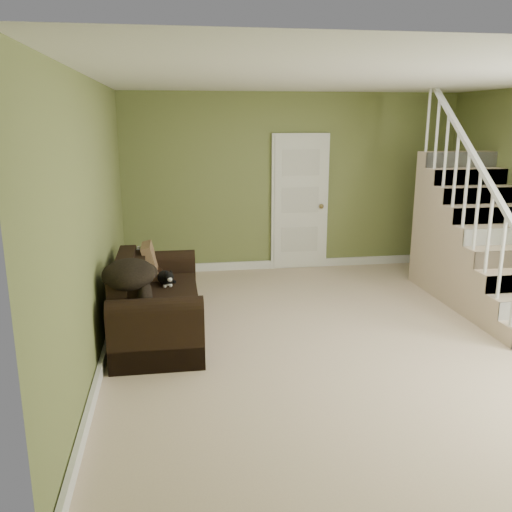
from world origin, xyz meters
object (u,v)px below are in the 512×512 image
object	(u,v)px
sofa	(154,305)
cat	(165,278)
side_table	(140,288)
banana	(178,302)

from	to	relation	value
sofa	cat	bearing A→B (deg)	66.91
sofa	side_table	distance (m)	0.73
sofa	banana	size ratio (longest dim) A/B	11.54
side_table	banana	bearing A→B (deg)	-68.28
sofa	side_table	bearing A→B (deg)	104.72
cat	banana	world-z (taller)	cat
side_table	banana	size ratio (longest dim) A/B	4.41
sofa	banana	world-z (taller)	sofa
banana	sofa	bearing A→B (deg)	125.02
cat	banana	xyz separation A→B (m)	(0.12, -0.67, -0.06)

